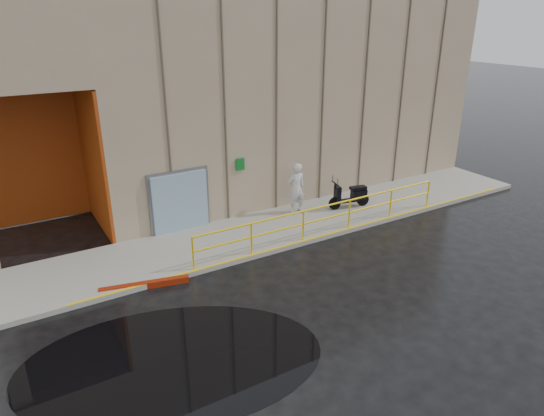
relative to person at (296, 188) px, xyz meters
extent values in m
plane|color=black|center=(-4.40, -5.24, -1.08)|extent=(120.00, 120.00, 0.00)
cube|color=gray|center=(-0.40, -0.74, -1.01)|extent=(20.00, 3.00, 0.15)
cube|color=gray|center=(1.60, 5.76, 2.92)|extent=(16.00, 10.00, 8.00)
cube|color=#98380E|center=(-8.40, 4.26, 1.42)|extent=(3.80, 0.15, 4.90)
cube|color=#98380E|center=(-6.45, 2.51, 1.42)|extent=(0.10, 3.50, 4.90)
cube|color=#809DAF|center=(-4.20, 0.64, 0.07)|extent=(1.90, 0.10, 2.00)
cube|color=slate|center=(-4.20, 0.72, 0.07)|extent=(2.10, 0.06, 2.20)
cube|color=#0D6020|center=(-1.90, 0.70, 1.02)|extent=(0.32, 0.04, 0.42)
cylinder|color=yellow|center=(-0.15, -2.09, 0.07)|extent=(9.50, 0.06, 0.06)
cylinder|color=yellow|center=(-0.15, -2.09, -0.38)|extent=(9.50, 0.06, 0.06)
imported|color=silver|center=(0.00, 0.00, 0.00)|extent=(0.70, 0.48, 1.87)
cylinder|color=black|center=(1.38, -0.56, -0.70)|extent=(0.48, 0.19, 0.47)
cylinder|color=black|center=(2.54, -0.80, -0.70)|extent=(0.48, 0.19, 0.47)
cube|color=maroon|center=(-6.38, -2.14, -0.99)|extent=(2.38, 0.70, 0.18)
cube|color=black|center=(-6.77, -5.39, -1.08)|extent=(7.58, 6.01, 0.01)
camera|label=1|loc=(-9.26, -13.81, 5.99)|focal=32.00mm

